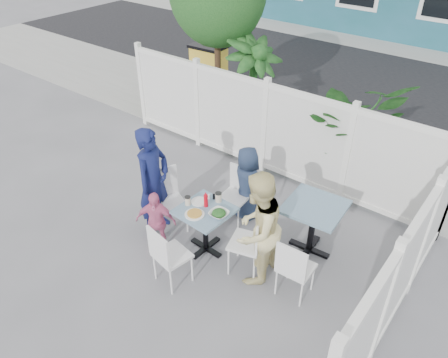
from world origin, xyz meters
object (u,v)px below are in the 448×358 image
Objects in this scene: spare_table at (314,216)px; chair_near at (167,253)px; main_table at (205,219)px; toddler at (156,222)px; man at (153,181)px; woman at (257,229)px; utility_cabinet at (209,76)px; chair_left at (167,196)px; chair_right at (253,239)px; chair_back at (237,190)px; boy at (247,183)px.

chair_near is (-1.10, -1.59, -0.09)m from spare_table.
toddler is at bearing -144.57° from main_table.
man is 1.05× the size of woman.
chair_near is 0.95× the size of toddler.
utility_cabinet is 5.32m from woman.
utility_cabinet is at bearing 20.90° from man.
chair_left reaches higher than chair_right.
chair_right is 0.99× the size of toddler.
chair_back is at bearing 163.78° from chair_left.
man is 1.34m from boy.
chair_right is 1.05× the size of chair_near.
boy is (0.85, 1.00, -0.22)m from man.
chair_right is 1.32m from toddler.
chair_right is at bearing 59.83° from chair_near.
woman is at bearing 151.69° from boy.
utility_cabinet is 0.79× the size of man.
main_table is at bearing 110.79° from boy.
boy is (-0.71, 0.88, 0.04)m from chair_right.
spare_table is 0.84× the size of toddler.
woman is at bearing -14.52° from toddler.
chair_near is at bearing -124.64° from spare_table.
chair_near is at bearing -136.58° from man.
man is at bearing -89.73° from woman.
toddler is (2.46, -4.12, -0.17)m from utility_cabinet.
man is at bearing 152.09° from chair_near.
chair_right is 0.60× the size of woman.
utility_cabinet reaches higher than chair_left.
woman is at bearing -111.82° from spare_table.
chair_right reaches higher than spare_table.
woman is at bearing -133.58° from chair_right.
spare_table is 0.49× the size of man.
main_table is 0.71m from chair_right.
spare_table is at bearing 177.16° from chair_back.
chair_left is at bearing -51.66° from man.
chair_right is at bearing -119.68° from woman.
chair_left is 0.61× the size of woman.
man reaches higher than utility_cabinet.
utility_cabinet is 4.11m from boy.
toddler is (-0.53, -0.38, -0.07)m from main_table.
chair_near is 1.69m from boy.
utility_cabinet is 4.13m from chair_back.
chair_back is at bearing -135.32° from woman.
chair_left is at bearing 84.69° from toddler.
utility_cabinet reaches higher than chair_near.
chair_right is (0.71, 0.06, 0.00)m from main_table.
chair_right is at bearing -94.01° from man.
utility_cabinet reaches higher than toddler.
woman is (0.80, 0.02, 0.23)m from main_table.
chair_right is 1.09× the size of chair_back.
spare_table is at bearing 5.31° from toddler.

